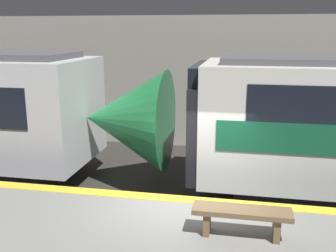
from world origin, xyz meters
name	(u,v)px	position (x,y,z in m)	size (l,w,h in m)	color
ground_plane	(185,247)	(0.00, 0.00, 0.00)	(120.00, 120.00, 0.00)	#282623
station_rear_barrier	(216,83)	(0.00, 7.04, 2.35)	(50.00, 0.15, 4.69)	#9E998E
platform_bench	(242,216)	(1.05, -1.30, 1.43)	(1.50, 0.40, 0.45)	brown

